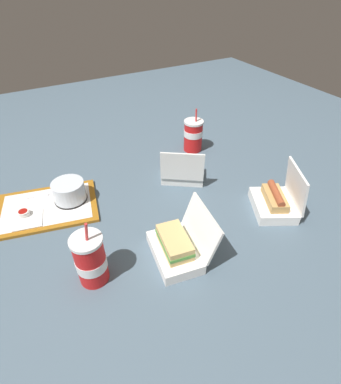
% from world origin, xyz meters
% --- Properties ---
extents(ground_plane, '(3.20, 3.20, 0.00)m').
position_xyz_m(ground_plane, '(0.00, 0.00, 0.00)').
color(ground_plane, '#4C6070').
extents(food_tray, '(0.42, 0.33, 0.01)m').
position_xyz_m(food_tray, '(-0.40, 0.17, 0.01)').
color(food_tray, '#A56619').
rests_on(food_tray, ground_plane).
extents(cake_container, '(0.13, 0.13, 0.08)m').
position_xyz_m(cake_container, '(-0.31, 0.17, 0.05)').
color(cake_container, black).
rests_on(cake_container, food_tray).
extents(ketchup_cup, '(0.04, 0.04, 0.02)m').
position_xyz_m(ketchup_cup, '(-0.48, 0.16, 0.03)').
color(ketchup_cup, white).
rests_on(ketchup_cup, food_tray).
extents(napkin_stack, '(0.12, 0.12, 0.00)m').
position_xyz_m(napkin_stack, '(-0.48, 0.13, 0.02)').
color(napkin_stack, white).
rests_on(napkin_stack, food_tray).
extents(plastic_fork, '(0.11, 0.04, 0.00)m').
position_xyz_m(plastic_fork, '(-0.43, 0.26, 0.02)').
color(plastic_fork, white).
rests_on(plastic_fork, food_tray).
extents(clamshell_hotdog_left, '(0.22, 0.21, 0.16)m').
position_xyz_m(clamshell_hotdog_left, '(0.16, 0.09, 0.04)').
color(clamshell_hotdog_left, white).
rests_on(clamshell_hotdog_left, ground_plane).
extents(clamshell_sandwich_back, '(0.21, 0.22, 0.16)m').
position_xyz_m(clamshell_sandwich_back, '(-0.08, -0.27, 0.04)').
color(clamshell_sandwich_back, white).
rests_on(clamshell_sandwich_back, ground_plane).
extents(clamshell_hotdog_center, '(0.22, 0.23, 0.18)m').
position_xyz_m(clamshell_hotdog_center, '(0.36, -0.25, 0.04)').
color(clamshell_hotdog_center, white).
rests_on(clamshell_hotdog_center, ground_plane).
extents(soda_cup_back, '(0.09, 0.09, 0.23)m').
position_xyz_m(soda_cup_back, '(-0.34, -0.22, 0.08)').
color(soda_cup_back, red).
rests_on(soda_cup_back, ground_plane).
extents(soda_cup_center, '(0.09, 0.09, 0.21)m').
position_xyz_m(soda_cup_center, '(0.33, 0.29, 0.08)').
color(soda_cup_center, red).
rests_on(soda_cup_center, ground_plane).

